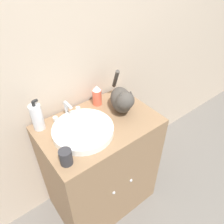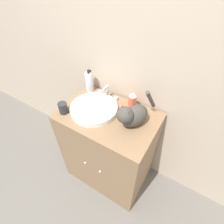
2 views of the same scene
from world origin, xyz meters
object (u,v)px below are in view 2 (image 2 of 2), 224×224
Objects in this scene: spray_bottle at (132,100)px; cat at (133,115)px; soap_bottle at (89,82)px; cup at (63,108)px.

cat is at bearing -63.10° from spray_bottle.
cat is at bearing -19.46° from soap_bottle.
cup is (-0.53, -0.17, -0.05)m from cat.
soap_bottle reaches higher than spray_bottle.
soap_bottle is 0.36m from cup.
cup is at bearing -89.65° from soap_bottle.
spray_bottle is at bearing 37.83° from cup.
cat is 0.56m from cup.
cup is (0.00, -0.36, -0.04)m from soap_bottle.
soap_bottle is 2.31× the size of cup.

